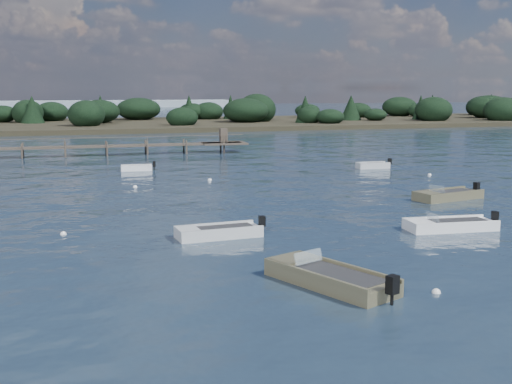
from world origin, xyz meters
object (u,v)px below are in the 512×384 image
object	(u,v)px
dinghy_mid_white_b	(448,197)
dinghy_mid_white_a	(450,227)
dinghy_near_olive	(330,280)
tender_far_white	(137,169)
tender_far_grey_b	(373,167)
dinghy_mid_grey	(219,234)

from	to	relation	value
dinghy_mid_white_b	dinghy_mid_white_a	distance (m)	9.43
dinghy_near_olive	dinghy_mid_white_b	world-z (taller)	dinghy_near_olive
tender_far_white	dinghy_mid_white_b	world-z (taller)	dinghy_mid_white_b
tender_far_grey_b	dinghy_mid_grey	distance (m)	29.73
tender_far_grey_b	dinghy_mid_grey	bearing A→B (deg)	-131.01
dinghy_near_olive	dinghy_mid_white_b	distance (m)	20.89
tender_far_white	dinghy_mid_grey	size ratio (longest dim) A/B	0.67
tender_far_white	dinghy_mid_grey	distance (m)	26.83
dinghy_mid_grey	tender_far_grey_b	bearing A→B (deg)	48.99
dinghy_near_olive	tender_far_grey_b	xyz separation A→B (m)	(17.33, 31.11, -0.02)
tender_far_grey_b	dinghy_mid_white_a	distance (m)	25.38
tender_far_grey_b	tender_far_white	size ratio (longest dim) A/B	1.08
dinghy_near_olive	dinghy_mid_white_b	bearing A→B (deg)	45.58
dinghy_mid_white_a	dinghy_near_olive	bearing A→B (deg)	-144.13
dinghy_mid_white_b	dinghy_mid_grey	bearing A→B (deg)	-159.61
tender_far_grey_b	dinghy_mid_grey	size ratio (longest dim) A/B	0.72
tender_far_white	dinghy_mid_grey	bearing A→B (deg)	-87.55
dinghy_mid_white_a	dinghy_mid_grey	distance (m)	11.90
dinghy_mid_white_b	dinghy_mid_white_a	xyz separation A→B (m)	(-5.03, -7.98, -0.02)
tender_far_white	dinghy_mid_white_a	size ratio (longest dim) A/B	0.61
dinghy_near_olive	tender_far_white	xyz separation A→B (m)	(-3.33, 35.48, -0.03)
tender_far_grey_b	dinghy_mid_white_a	size ratio (longest dim) A/B	0.66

